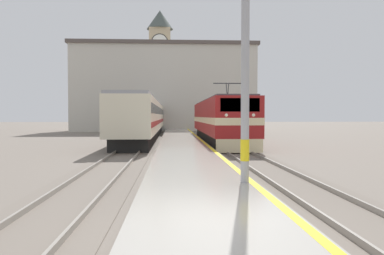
{
  "coord_description": "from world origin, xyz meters",
  "views": [
    {
      "loc": [
        -0.77,
        -6.98,
        2.27
      ],
      "look_at": [
        0.87,
        23.37,
        1.3
      ],
      "focal_mm": 35.0,
      "sensor_mm": 36.0,
      "label": 1
    }
  ],
  "objects_px": {
    "passenger_train": "(151,118)",
    "catenary_mast": "(249,52)",
    "locomotive_train": "(219,120)",
    "clock_tower": "(160,65)"
  },
  "relations": [
    {
      "from": "locomotive_train",
      "to": "clock_tower",
      "type": "distance_m",
      "value": 40.27
    },
    {
      "from": "passenger_train",
      "to": "catenary_mast",
      "type": "relative_size",
      "value": 7.23
    },
    {
      "from": "catenary_mast",
      "to": "passenger_train",
      "type": "bearing_deg",
      "value": 97.31
    },
    {
      "from": "catenary_mast",
      "to": "clock_tower",
      "type": "height_order",
      "value": "clock_tower"
    },
    {
      "from": "passenger_train",
      "to": "locomotive_train",
      "type": "bearing_deg",
      "value": -67.61
    },
    {
      "from": "locomotive_train",
      "to": "passenger_train",
      "type": "bearing_deg",
      "value": 112.39
    },
    {
      "from": "locomotive_train",
      "to": "passenger_train",
      "type": "relative_size",
      "value": 0.38
    },
    {
      "from": "locomotive_train",
      "to": "clock_tower",
      "type": "bearing_deg",
      "value": 99.04
    },
    {
      "from": "locomotive_train",
      "to": "passenger_train",
      "type": "xyz_separation_m",
      "value": [
        -6.63,
        16.1,
        0.16
      ]
    },
    {
      "from": "passenger_train",
      "to": "catenary_mast",
      "type": "distance_m",
      "value": 37.64
    }
  ]
}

